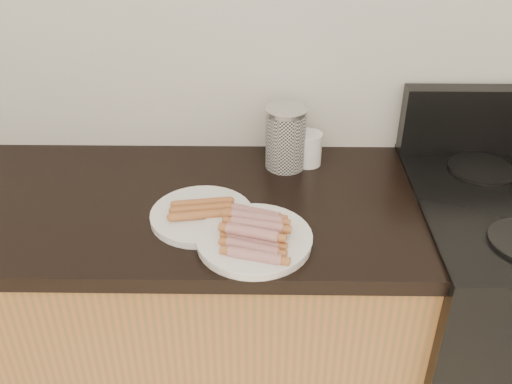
{
  "coord_description": "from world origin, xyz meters",
  "views": [
    {
      "loc": [
        -0.0,
        0.45,
        1.71
      ],
      "look_at": [
        -0.02,
        1.62,
        0.97
      ],
      "focal_mm": 40.0,
      "sensor_mm": 36.0,
      "label": 1
    }
  ],
  "objects_px": {
    "main_plate": "(254,241)",
    "mug": "(308,149)",
    "canister": "(286,138)",
    "side_plate": "(202,215)"
  },
  "relations": [
    {
      "from": "main_plate",
      "to": "mug",
      "type": "xyz_separation_m",
      "value": [
        0.15,
        0.39,
        0.04
      ]
    },
    {
      "from": "side_plate",
      "to": "mug",
      "type": "height_order",
      "value": "mug"
    },
    {
      "from": "mug",
      "to": "side_plate",
      "type": "bearing_deg",
      "value": -134.63
    },
    {
      "from": "side_plate",
      "to": "canister",
      "type": "height_order",
      "value": "canister"
    },
    {
      "from": "main_plate",
      "to": "mug",
      "type": "bearing_deg",
      "value": 68.96
    },
    {
      "from": "canister",
      "to": "mug",
      "type": "distance_m",
      "value": 0.08
    },
    {
      "from": "main_plate",
      "to": "canister",
      "type": "relative_size",
      "value": 1.49
    },
    {
      "from": "canister",
      "to": "main_plate",
      "type": "bearing_deg",
      "value": -102.53
    },
    {
      "from": "side_plate",
      "to": "canister",
      "type": "relative_size",
      "value": 1.42
    },
    {
      "from": "side_plate",
      "to": "canister",
      "type": "distance_m",
      "value": 0.35
    }
  ]
}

